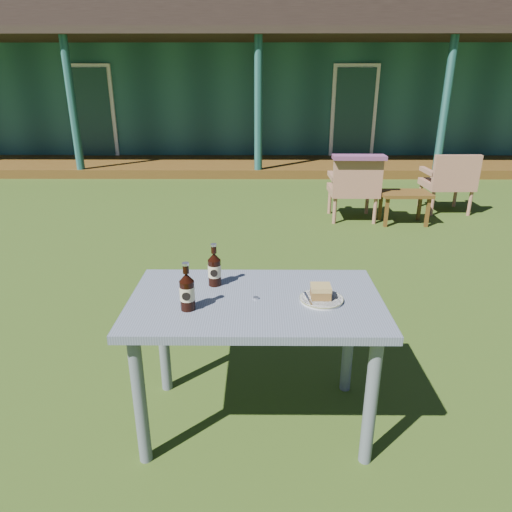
{
  "coord_description": "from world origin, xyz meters",
  "views": [
    {
      "loc": [
        0.01,
        -3.55,
        1.69
      ],
      "look_at": [
        0.0,
        -1.3,
        0.82
      ],
      "focal_mm": 32.0,
      "sensor_mm": 36.0,
      "label": 1
    }
  ],
  "objects_px": {
    "plate": "(321,299)",
    "cola_bottle_near": "(214,269)",
    "armchair_right": "(450,180)",
    "cola_bottle_far": "(187,291)",
    "cafe_table": "(256,317)",
    "side_table": "(405,197)",
    "cake_slice": "(321,291)",
    "armchair_left": "(354,185)"
  },
  "relations": [
    {
      "from": "cola_bottle_near",
      "to": "armchair_left",
      "type": "xyz_separation_m",
      "value": [
        1.42,
        3.57,
        -0.36
      ]
    },
    {
      "from": "cake_slice",
      "to": "side_table",
      "type": "xyz_separation_m",
      "value": [
        1.51,
        3.6,
        -0.42
      ]
    },
    {
      "from": "cafe_table",
      "to": "cola_bottle_far",
      "type": "height_order",
      "value": "cola_bottle_far"
    },
    {
      "from": "cola_bottle_near",
      "to": "armchair_left",
      "type": "height_order",
      "value": "cola_bottle_near"
    },
    {
      "from": "cake_slice",
      "to": "side_table",
      "type": "bearing_deg",
      "value": 67.16
    },
    {
      "from": "cafe_table",
      "to": "cola_bottle_near",
      "type": "relative_size",
      "value": 5.47
    },
    {
      "from": "side_table",
      "to": "cola_bottle_near",
      "type": "bearing_deg",
      "value": -120.58
    },
    {
      "from": "plate",
      "to": "cola_bottle_near",
      "type": "distance_m",
      "value": 0.55
    },
    {
      "from": "cafe_table",
      "to": "armchair_left",
      "type": "bearing_deg",
      "value": 71.93
    },
    {
      "from": "cake_slice",
      "to": "cola_bottle_near",
      "type": "height_order",
      "value": "cola_bottle_near"
    },
    {
      "from": "cake_slice",
      "to": "armchair_right",
      "type": "distance_m",
      "value": 4.69
    },
    {
      "from": "armchair_left",
      "to": "cafe_table",
      "type": "bearing_deg",
      "value": -108.07
    },
    {
      "from": "armchair_left",
      "to": "side_table",
      "type": "height_order",
      "value": "armchair_left"
    },
    {
      "from": "plate",
      "to": "cola_bottle_far",
      "type": "bearing_deg",
      "value": -171.83
    },
    {
      "from": "cola_bottle_far",
      "to": "side_table",
      "type": "relative_size",
      "value": 0.38
    },
    {
      "from": "cake_slice",
      "to": "armchair_left",
      "type": "xyz_separation_m",
      "value": [
        0.91,
        3.73,
        -0.31
      ]
    },
    {
      "from": "cafe_table",
      "to": "armchair_right",
      "type": "relative_size",
      "value": 1.5
    },
    {
      "from": "cafe_table",
      "to": "cola_bottle_far",
      "type": "distance_m",
      "value": 0.38
    },
    {
      "from": "plate",
      "to": "cake_slice",
      "type": "bearing_deg",
      "value": 121.19
    },
    {
      "from": "armchair_left",
      "to": "armchair_right",
      "type": "height_order",
      "value": "armchair_left"
    },
    {
      "from": "plate",
      "to": "cola_bottle_near",
      "type": "relative_size",
      "value": 0.93
    },
    {
      "from": "plate",
      "to": "armchair_right",
      "type": "distance_m",
      "value": 4.69
    },
    {
      "from": "cafe_table",
      "to": "plate",
      "type": "bearing_deg",
      "value": -4.16
    },
    {
      "from": "cafe_table",
      "to": "armchair_left",
      "type": "height_order",
      "value": "armchair_left"
    },
    {
      "from": "cafe_table",
      "to": "cake_slice",
      "type": "bearing_deg",
      "value": -2.86
    },
    {
      "from": "cake_slice",
      "to": "cola_bottle_near",
      "type": "bearing_deg",
      "value": 161.85
    },
    {
      "from": "plate",
      "to": "cola_bottle_far",
      "type": "height_order",
      "value": "cola_bottle_far"
    },
    {
      "from": "plate",
      "to": "armchair_left",
      "type": "relative_size",
      "value": 0.25
    },
    {
      "from": "cola_bottle_far",
      "to": "armchair_left",
      "type": "height_order",
      "value": "cola_bottle_far"
    },
    {
      "from": "plate",
      "to": "cake_slice",
      "type": "distance_m",
      "value": 0.04
    },
    {
      "from": "cola_bottle_near",
      "to": "cake_slice",
      "type": "bearing_deg",
      "value": -18.15
    },
    {
      "from": "cafe_table",
      "to": "armchair_left",
      "type": "xyz_separation_m",
      "value": [
        1.21,
        3.72,
        -0.17
      ]
    },
    {
      "from": "cake_slice",
      "to": "armchair_left",
      "type": "relative_size",
      "value": 0.11
    },
    {
      "from": "armchair_left",
      "to": "side_table",
      "type": "distance_m",
      "value": 0.63
    },
    {
      "from": "cola_bottle_near",
      "to": "side_table",
      "type": "height_order",
      "value": "cola_bottle_near"
    },
    {
      "from": "cafe_table",
      "to": "side_table",
      "type": "bearing_deg",
      "value": 63.07
    },
    {
      "from": "cola_bottle_far",
      "to": "armchair_right",
      "type": "xyz_separation_m",
      "value": [
        2.86,
        4.2,
        -0.36
      ]
    },
    {
      "from": "armchair_right",
      "to": "cola_bottle_far",
      "type": "bearing_deg",
      "value": -124.24
    },
    {
      "from": "plate",
      "to": "side_table",
      "type": "relative_size",
      "value": 0.34
    },
    {
      "from": "cola_bottle_near",
      "to": "armchair_left",
      "type": "relative_size",
      "value": 0.27
    },
    {
      "from": "plate",
      "to": "cola_bottle_near",
      "type": "bearing_deg",
      "value": 161.27
    },
    {
      "from": "armchair_right",
      "to": "side_table",
      "type": "xyz_separation_m",
      "value": [
        -0.73,
        -0.51,
        -0.11
      ]
    }
  ]
}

